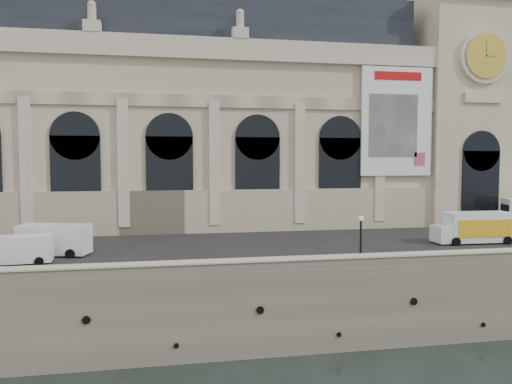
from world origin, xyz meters
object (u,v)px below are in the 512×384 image
(van_c, at_px, (50,240))
(lamp_right, at_px, (361,242))
(van_b, at_px, (15,250))
(box_truck, at_px, (474,228))

(van_c, distance_m, lamp_right, 26.65)
(van_b, relative_size, box_truck, 0.67)
(van_c, relative_size, lamp_right, 1.62)
(box_truck, distance_m, lamp_right, 17.49)
(van_b, distance_m, van_c, 3.84)
(lamp_right, bearing_deg, van_b, 167.50)
(box_truck, xyz_separation_m, lamp_right, (-15.45, -8.19, 0.43))
(van_b, relative_size, van_c, 0.81)
(van_c, distance_m, box_truck, 40.44)
(van_c, height_order, lamp_right, lamp_right)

